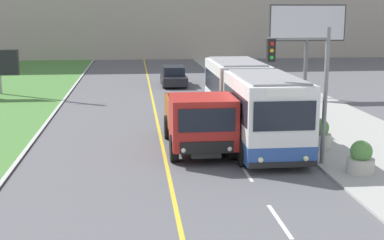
% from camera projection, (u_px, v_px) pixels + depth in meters
% --- Properties ---
extents(city_bus, '(2.64, 11.52, 3.16)m').
position_uv_depth(city_bus, '(249.00, 102.00, 23.85)').
color(city_bus, white).
rests_on(city_bus, ground_plane).
extents(dump_truck, '(2.53, 6.47, 2.43)m').
position_uv_depth(dump_truck, '(200.00, 123.00, 21.23)').
color(dump_truck, black).
rests_on(dump_truck, ground_plane).
extents(car_distant, '(1.80, 4.30, 1.45)m').
position_uv_depth(car_distant, '(173.00, 76.00, 40.07)').
color(car_distant, black).
rests_on(car_distant, ground_plane).
extents(traffic_light_mast, '(2.28, 0.32, 5.06)m').
position_uv_depth(traffic_light_mast, '(307.00, 78.00, 19.10)').
color(traffic_light_mast, slate).
rests_on(traffic_light_mast, ground_plane).
extents(billboard_large, '(4.93, 0.24, 5.94)m').
position_uv_depth(billboard_large, '(307.00, 27.00, 33.83)').
color(billboard_large, '#59595B').
rests_on(billboard_large, ground_plane).
extents(planter_round_near, '(0.95, 0.95, 1.16)m').
position_uv_depth(planter_round_near, '(361.00, 159.00, 18.50)').
color(planter_round_near, '#B7B2A8').
rests_on(planter_round_near, sidewalk_right).
extents(planter_round_second, '(0.96, 0.96, 1.20)m').
position_uv_depth(planter_round_second, '(319.00, 135.00, 21.98)').
color(planter_round_second, '#B7B2A8').
rests_on(planter_round_second, sidewalk_right).
extents(planter_round_third, '(0.98, 0.98, 1.15)m').
position_uv_depth(planter_round_third, '(296.00, 118.00, 25.50)').
color(planter_round_third, '#B7B2A8').
rests_on(planter_round_third, sidewalk_right).
extents(planter_round_far, '(1.01, 1.01, 1.16)m').
position_uv_depth(planter_round_far, '(277.00, 104.00, 29.00)').
color(planter_round_far, '#B7B2A8').
rests_on(planter_round_far, sidewalk_right).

